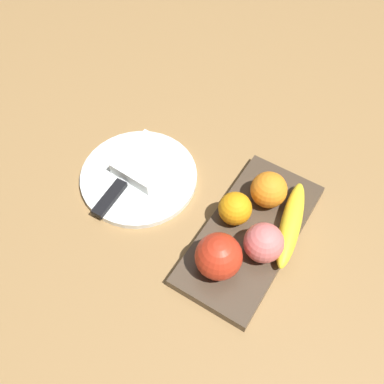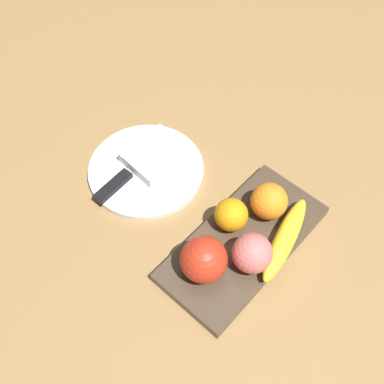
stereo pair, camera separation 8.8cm
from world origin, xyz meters
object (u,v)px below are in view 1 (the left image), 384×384
at_px(folded_napkin, 146,161).
at_px(knife, 114,193).
at_px(apple, 219,256).
at_px(orange_near_banana, 235,209).
at_px(dinner_plate, 139,177).
at_px(orange_near_apple, 269,190).
at_px(fruit_tray, 250,234).
at_px(banana, 291,224).
at_px(peach, 264,243).

relative_size(folded_napkin, knife, 0.64).
height_order(apple, orange_near_banana, apple).
bearing_deg(dinner_plate, orange_near_apple, -72.68).
bearing_deg(folded_napkin, orange_near_apple, -79.09).
bearing_deg(folded_napkin, dinner_plate, -180.00).
bearing_deg(fruit_tray, knife, 103.23).
bearing_deg(apple, orange_near_apple, -2.92).
height_order(banana, knife, banana).
xyz_separation_m(apple, folded_napkin, (0.13, 0.24, -0.04)).
distance_m(peach, knife, 0.31).
height_order(fruit_tray, apple, apple).
distance_m(apple, knife, 0.26).
bearing_deg(dinner_plate, knife, 168.58).
distance_m(banana, orange_near_banana, 0.11).
xyz_separation_m(banana, dinner_plate, (-0.04, 0.32, -0.03)).
distance_m(apple, dinner_plate, 0.27).
bearing_deg(orange_near_banana, banana, -71.52).
distance_m(fruit_tray, knife, 0.28).
height_order(banana, dinner_plate, banana).
bearing_deg(peach, dinner_plate, 84.57).
xyz_separation_m(banana, orange_near_apple, (0.04, 0.07, 0.02)).
xyz_separation_m(orange_near_banana, folded_napkin, (0.02, 0.22, -0.03)).
height_order(orange_near_banana, dinner_plate, orange_near_banana).
bearing_deg(orange_near_banana, fruit_tray, -103.53).
bearing_deg(orange_near_apple, folded_napkin, 100.91).
distance_m(fruit_tray, peach, 0.07).
relative_size(apple, orange_near_apple, 1.18).
relative_size(banana, knife, 1.05).
distance_m(fruit_tray, apple, 0.11).
bearing_deg(fruit_tray, apple, 170.57).
bearing_deg(peach, apple, 142.05).
xyz_separation_m(banana, folded_napkin, (-0.01, 0.32, -0.01)).
bearing_deg(banana, folded_napkin, 78.13).
xyz_separation_m(apple, peach, (0.07, -0.05, -0.01)).
bearing_deg(folded_napkin, banana, -87.58).
xyz_separation_m(fruit_tray, folded_napkin, (0.03, 0.26, 0.02)).
bearing_deg(fruit_tray, banana, -53.46).
bearing_deg(orange_near_apple, fruit_tray, -174.92).
height_order(apple, banana, apple).
height_order(fruit_tray, orange_near_apple, orange_near_apple).
distance_m(orange_near_banana, dinner_plate, 0.22).
bearing_deg(apple, peach, -37.95).
height_order(orange_near_apple, orange_near_banana, orange_near_apple).
bearing_deg(apple, orange_near_banana, 13.64).
relative_size(orange_near_apple, knife, 0.39).
bearing_deg(orange_near_apple, peach, -157.71).
xyz_separation_m(orange_near_apple, knife, (-0.14, 0.26, -0.04)).
bearing_deg(orange_near_banana, dinner_plate, 92.63).
xyz_separation_m(peach, dinner_plate, (0.03, 0.29, -0.05)).
bearing_deg(knife, apple, -99.64).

